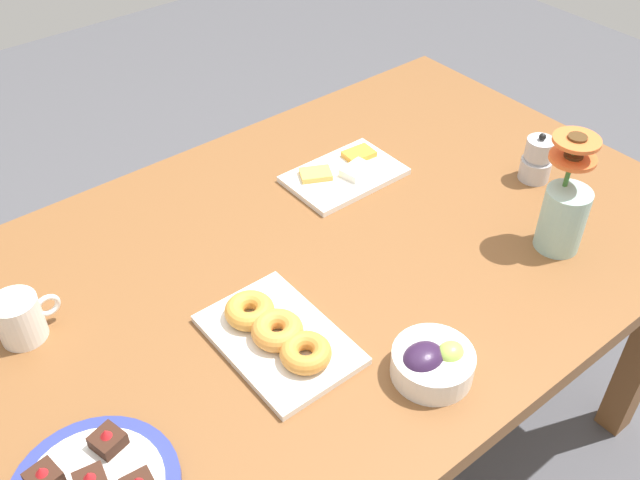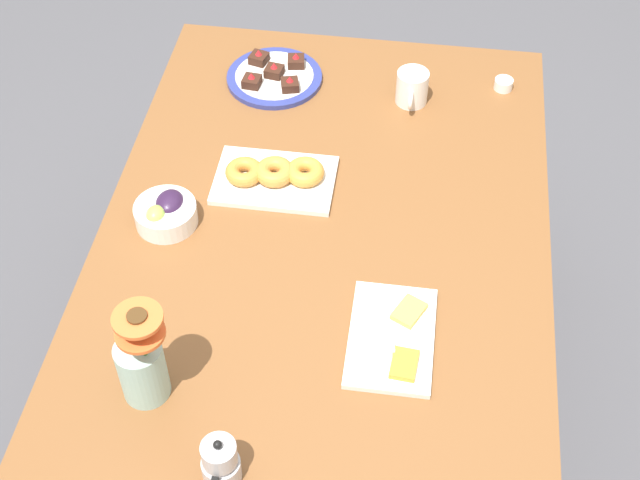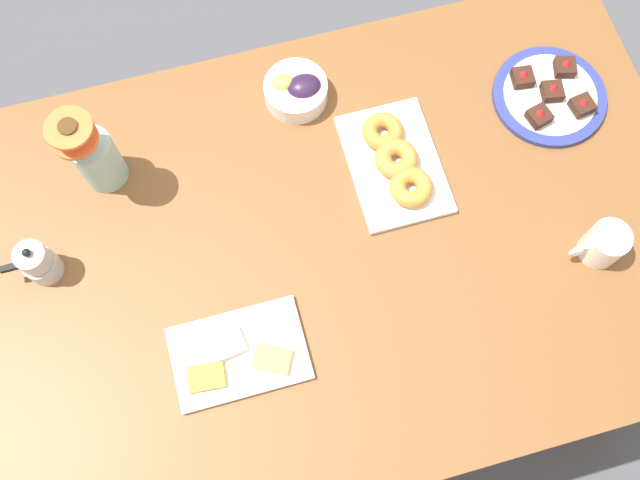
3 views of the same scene
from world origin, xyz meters
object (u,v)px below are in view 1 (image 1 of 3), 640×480
Objects in this scene: grape_bowl at (432,362)px; dining_table at (320,285)px; moka_pot at (537,160)px; flower_vase at (564,211)px; cheese_platter at (345,174)px; croissant_platter at (278,335)px; coffee_mug at (20,318)px.

dining_table is at bearing 82.96° from grape_bowl.
flower_vase is at bearing -130.99° from moka_pot.
cheese_platter is at bearing 64.07° from grape_bowl.
cheese_platter is at bearing 36.66° from croissant_platter.
coffee_mug is 0.45× the size of cheese_platter.
coffee_mug is 0.98× the size of moka_pot.
coffee_mug is 0.41× the size of croissant_platter.
flower_vase is at bearing -24.89° from coffee_mug.
dining_table is 0.27m from croissant_platter.
coffee_mug is 0.83× the size of grape_bowl.
flower_vase is (0.40, -0.28, 0.17)m from dining_table.
moka_pot is at bearing -10.13° from dining_table.
flower_vase is at bearing 9.88° from grape_bowl.
dining_table is 0.37m from grape_bowl.
cheese_platter is 0.52m from croissant_platter.
grape_bowl is 0.65m from moka_pot.
moka_pot reaches higher than grape_bowl.
coffee_mug is at bearing 155.11° from flower_vase.
grape_bowl is 0.45m from flower_vase.
dining_table is 6.15× the size of cheese_platter.
grape_bowl is (-0.04, -0.35, 0.12)m from dining_table.
grape_bowl is 0.27m from croissant_platter.
grape_bowl is 0.56× the size of flower_vase.
croissant_platter is at bearing -177.27° from moka_pot.
grape_bowl is 0.50× the size of croissant_platter.
dining_table is 0.29m from cheese_platter.
dining_table is at bearing -16.37° from coffee_mug.
cheese_platter is 0.93× the size of croissant_platter.
coffee_mug is at bearing 139.20° from croissant_platter.
flower_vase is (0.60, -0.14, 0.07)m from croissant_platter.
coffee_mug is 1.04m from flower_vase.
cheese_platter is 1.04× the size of flower_vase.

